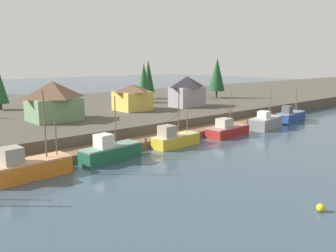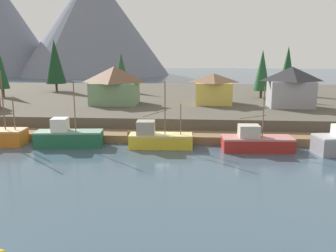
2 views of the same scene
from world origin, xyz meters
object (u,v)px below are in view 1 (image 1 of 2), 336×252
Objects in this scene: fishing_boat_orange at (29,167)px; conifer_near_right at (144,80)px; house_green at (54,101)px; house_yellow at (132,97)px; conifer_near_left at (217,75)px; fishing_boat_green at (110,151)px; fishing_boat_blue at (291,116)px; channel_buoy at (321,208)px; fishing_boat_grey at (266,122)px; house_grey at (187,91)px; conifer_back_left at (148,76)px; fishing_boat_red at (227,130)px; fishing_boat_yellow at (175,139)px.

fishing_boat_orange is 0.98× the size of conifer_near_right.
house_yellow is at bearing 5.43° from house_green.
fishing_boat_green is at bearing -152.58° from conifer_near_left.
fishing_boat_blue is at bearing -3.25° from fishing_boat_orange.
conifer_near_left is 1.13× the size of conifer_near_right.
channel_buoy is (-38.23, -24.57, -0.85)m from fishing_boat_blue.
fishing_boat_green is at bearing 169.27° from fishing_boat_grey.
house_grey is 0.69× the size of conifer_near_left.
house_grey is at bearing 117.96° from fishing_boat_blue.
fishing_boat_green is 1.28× the size of house_yellow.
conifer_back_left is at bearing 63.94° from channel_buoy.
fishing_boat_orange is 53.27m from fishing_boat_blue.
fishing_boat_blue is 1.14× the size of house_grey.
fishing_boat_red is 1.29× the size of house_yellow.
house_yellow is 22.52m from conifer_back_left.
conifer_near_left is (26.98, 25.91, 7.77)m from fishing_boat_red.
fishing_boat_red is 0.99× the size of fishing_boat_blue.
fishing_boat_red is 11.92× the size of channel_buoy.
fishing_boat_orange reaches higher than fishing_boat_grey.
channel_buoy is (-44.81, -50.40, -8.46)m from conifer_near_left.
house_green is at bearing 79.46° from fishing_boat_green.
conifer_near_right reaches higher than house_grey.
fishing_boat_blue is 45.46m from channel_buoy.
fishing_boat_grey is (10.49, -0.50, 0.16)m from fishing_boat_red.
fishing_boat_red is 39.27m from conifer_back_left.
house_green is at bearing 149.07° from fishing_boat_blue.
fishing_boat_red is at bearing -100.58° from conifer_near_right.
fishing_boat_yellow is at bearing 76.00° from channel_buoy.
house_green is 48.80m from conifer_near_left.
conifer_back_left is (12.06, 36.63, 7.43)m from fishing_boat_red.
fishing_boat_red is (11.64, -0.32, -0.11)m from fishing_boat_yellow.
fishing_boat_yellow is 0.96× the size of fishing_boat_blue.
conifer_near_right reaches higher than fishing_boat_yellow.
conifer_near_right is (-4.85, 30.71, 6.76)m from fishing_boat_grey.
fishing_boat_orange is 21.22m from fishing_boat_yellow.
house_green is 44.67m from channel_buoy.
conifer_near_right reaches higher than house_green.
fishing_boat_yellow reaches higher than fishing_boat_blue.
house_yellow is 0.68× the size of conifer_near_right.
fishing_boat_grey is at bearing 40.27° from channel_buoy.
channel_buoy is (-29.89, -61.12, -8.11)m from conifer_back_left.
fishing_boat_yellow is 27.21m from house_grey.
fishing_boat_grey is (33.29, -0.58, -0.00)m from fishing_boat_green.
fishing_boat_grey is at bearing -32.40° from house_green.
fishing_boat_red reaches higher than fishing_boat_blue.
house_green is at bearing -153.11° from conifer_back_left.
fishing_boat_blue is at bearing -3.20° from fishing_boat_yellow.
conifer_near_right is (-14.76, 30.13, 6.76)m from fishing_boat_blue.
fishing_boat_red is at bearing -6.46° from fishing_boat_green.
fishing_boat_grey is at bearing -4.89° from fishing_boat_yellow.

